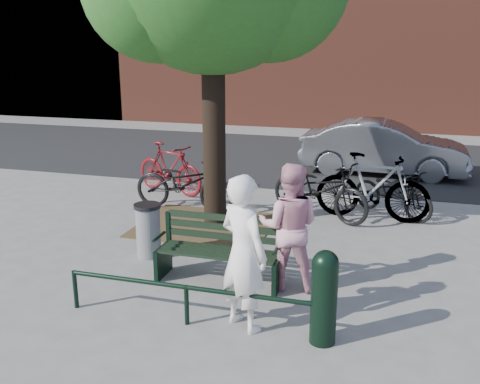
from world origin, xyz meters
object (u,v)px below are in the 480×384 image
(park_bench, at_px, (220,248))
(person_right, at_px, (289,227))
(litter_bin, at_px, (148,230))
(parked_car, at_px, (384,148))
(bollard, at_px, (324,294))
(person_left, at_px, (243,253))
(bicycle_c, at_px, (320,189))

(park_bench, distance_m, person_right, 1.03)
(park_bench, bearing_deg, litter_bin, 158.89)
(person_right, relative_size, parked_car, 0.42)
(bollard, bearing_deg, person_right, 116.76)
(person_left, bearing_deg, bollard, -154.11)
(person_right, height_order, parked_car, person_right)
(bicycle_c, bearing_deg, person_left, -157.99)
(person_left, relative_size, parked_car, 0.45)
(litter_bin, relative_size, bicycle_c, 0.40)
(litter_bin, relative_size, parked_car, 0.21)
(park_bench, distance_m, bollard, 2.01)
(litter_bin, bearing_deg, parked_car, 63.24)
(park_bench, xyz_separation_m, litter_bin, (-1.35, 0.52, -0.05))
(park_bench, relative_size, bicycle_c, 0.82)
(park_bench, bearing_deg, bollard, -37.29)
(litter_bin, xyz_separation_m, bicycle_c, (2.28, 2.67, 0.12))
(parked_car, bearing_deg, park_bench, 166.71)
(person_left, xyz_separation_m, person_right, (0.29, 1.20, -0.06))
(bicycle_c, bearing_deg, parked_car, 10.74)
(parked_car, bearing_deg, litter_bin, 155.50)
(bollard, distance_m, litter_bin, 3.43)
(bollard, height_order, parked_car, parked_car)
(litter_bin, bearing_deg, person_right, -11.07)
(park_bench, distance_m, person_left, 1.38)
(bollard, bearing_deg, park_bench, 142.71)
(person_right, height_order, bollard, person_right)
(park_bench, xyz_separation_m, bollard, (1.60, -1.22, 0.11))
(person_left, distance_m, litter_bin, 2.64)
(park_bench, height_order, litter_bin, park_bench)
(litter_bin, distance_m, parked_car, 7.41)
(park_bench, bearing_deg, bicycle_c, 73.71)
(person_left, height_order, bicycle_c, person_left)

